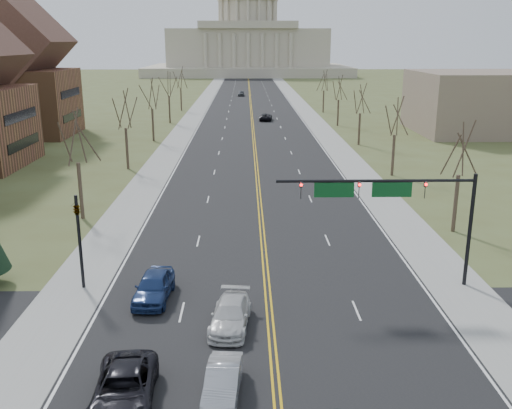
{
  "coord_description": "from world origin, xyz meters",
  "views": [
    {
      "loc": [
        -1.31,
        -19.56,
        14.87
      ],
      "look_at": [
        -0.55,
        21.71,
        3.0
      ],
      "focal_mm": 40.0,
      "sensor_mm": 36.0,
      "label": 1
    }
  ],
  "objects_px": {
    "car_sb_inner_lead": "(223,381)",
    "signal_mast": "(391,197)",
    "car_far_sb": "(241,93)",
    "car_sb_inner_second": "(231,315)",
    "signal_left": "(79,231)",
    "car_far_nb": "(266,117)",
    "car_sb_outer_lead": "(124,389)",
    "car_sb_outer_second": "(154,286)"
  },
  "relations": [
    {
      "from": "signal_mast",
      "to": "car_sb_outer_lead",
      "type": "distance_m",
      "value": 19.08
    },
    {
      "from": "car_sb_inner_lead",
      "to": "car_sb_outer_second",
      "type": "distance_m",
      "value": 10.65
    },
    {
      "from": "car_sb_inner_lead",
      "to": "car_far_sb",
      "type": "relative_size",
      "value": 0.92
    },
    {
      "from": "car_sb_outer_lead",
      "to": "signal_mast",
      "type": "bearing_deg",
      "value": 37.02
    },
    {
      "from": "car_far_sb",
      "to": "car_sb_inner_second",
      "type": "bearing_deg",
      "value": -88.61
    },
    {
      "from": "car_sb_outer_lead",
      "to": "car_sb_outer_second",
      "type": "relative_size",
      "value": 1.13
    },
    {
      "from": "car_sb_outer_second",
      "to": "car_far_sb",
      "type": "relative_size",
      "value": 1.1
    },
    {
      "from": "car_sb_inner_lead",
      "to": "car_sb_outer_second",
      "type": "height_order",
      "value": "car_sb_outer_second"
    },
    {
      "from": "signal_mast",
      "to": "car_sb_inner_second",
      "type": "xyz_separation_m",
      "value": [
        -9.61,
        -5.28,
        -5.05
      ]
    },
    {
      "from": "signal_mast",
      "to": "car_sb_outer_lead",
      "type": "xyz_separation_m",
      "value": [
        -13.94,
        -12.04,
        -4.99
      ]
    },
    {
      "from": "signal_mast",
      "to": "car_sb_inner_lead",
      "type": "bearing_deg",
      "value": -130.54
    },
    {
      "from": "signal_mast",
      "to": "car_sb_inner_second",
      "type": "distance_m",
      "value": 12.08
    },
    {
      "from": "car_sb_outer_lead",
      "to": "car_far_nb",
      "type": "relative_size",
      "value": 1.14
    },
    {
      "from": "car_sb_outer_second",
      "to": "car_far_nb",
      "type": "height_order",
      "value": "car_sb_outer_second"
    },
    {
      "from": "signal_left",
      "to": "car_far_sb",
      "type": "bearing_deg",
      "value": 86.03
    },
    {
      "from": "signal_left",
      "to": "car_far_sb",
      "type": "xyz_separation_m",
      "value": [
        8.99,
        129.4,
        -2.95
      ]
    },
    {
      "from": "car_far_sb",
      "to": "car_far_nb",
      "type": "bearing_deg",
      "value": -83.04
    },
    {
      "from": "car_sb_outer_lead",
      "to": "car_far_nb",
      "type": "bearing_deg",
      "value": 80.38
    },
    {
      "from": "signal_mast",
      "to": "car_sb_inner_second",
      "type": "height_order",
      "value": "signal_mast"
    },
    {
      "from": "signal_left",
      "to": "car_sb_inner_lead",
      "type": "bearing_deg",
      "value": -51.38
    },
    {
      "from": "signal_left",
      "to": "car_sb_outer_second",
      "type": "height_order",
      "value": "signal_left"
    },
    {
      "from": "signal_left",
      "to": "car_sb_inner_lead",
      "type": "xyz_separation_m",
      "value": [
        9.15,
        -11.45,
        -3.03
      ]
    },
    {
      "from": "car_sb_inner_lead",
      "to": "car_sb_outer_lead",
      "type": "height_order",
      "value": "car_sb_outer_lead"
    },
    {
      "from": "signal_left",
      "to": "car_sb_outer_lead",
      "type": "distance_m",
      "value": 13.37
    },
    {
      "from": "car_sb_outer_lead",
      "to": "car_far_nb",
      "type": "distance_m",
      "value": 90.36
    },
    {
      "from": "car_far_sb",
      "to": "signal_left",
      "type": "bearing_deg",
      "value": -92.73
    },
    {
      "from": "signal_left",
      "to": "car_far_sb",
      "type": "distance_m",
      "value": 129.74
    },
    {
      "from": "signal_left",
      "to": "car_sb_outer_second",
      "type": "bearing_deg",
      "value": -20.87
    },
    {
      "from": "car_sb_outer_lead",
      "to": "car_far_nb",
      "type": "height_order",
      "value": "car_sb_outer_lead"
    },
    {
      "from": "car_sb_inner_lead",
      "to": "signal_mast",
      "type": "bearing_deg",
      "value": 53.99
    },
    {
      "from": "car_sb_inner_second",
      "to": "car_far_sb",
      "type": "height_order",
      "value": "car_far_sb"
    },
    {
      "from": "car_sb_inner_lead",
      "to": "signal_left",
      "type": "bearing_deg",
      "value": 133.15
    },
    {
      "from": "car_far_nb",
      "to": "car_far_sb",
      "type": "bearing_deg",
      "value": -78.4
    },
    {
      "from": "car_sb_inner_second",
      "to": "signal_mast",
      "type": "bearing_deg",
      "value": 34.78
    },
    {
      "from": "signal_left",
      "to": "car_far_nb",
      "type": "xyz_separation_m",
      "value": [
        14.15,
        77.85,
        -3.03
      ]
    },
    {
      "from": "signal_left",
      "to": "car_sb_inner_second",
      "type": "xyz_separation_m",
      "value": [
        9.33,
        -5.28,
        -3.0
      ]
    },
    {
      "from": "signal_mast",
      "to": "car_far_sb",
      "type": "relative_size",
      "value": 2.73
    },
    {
      "from": "car_sb_inner_lead",
      "to": "car_far_sb",
      "type": "distance_m",
      "value": 140.85
    },
    {
      "from": "signal_left",
      "to": "car_far_nb",
      "type": "distance_m",
      "value": 79.19
    },
    {
      "from": "car_sb_outer_lead",
      "to": "signal_left",
      "type": "bearing_deg",
      "value": 108.77
    },
    {
      "from": "signal_mast",
      "to": "car_sb_inner_lead",
      "type": "xyz_separation_m",
      "value": [
        -9.8,
        -11.45,
        -5.07
      ]
    },
    {
      "from": "signal_left",
      "to": "car_far_nb",
      "type": "bearing_deg",
      "value": 79.7
    }
  ]
}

